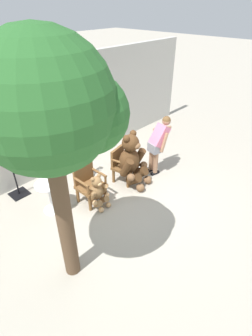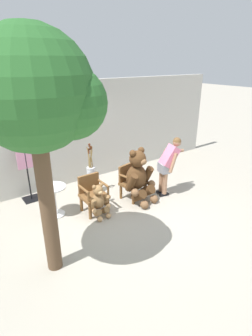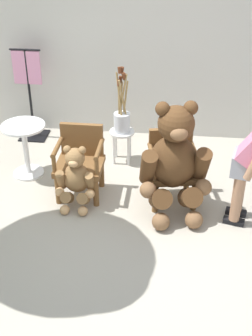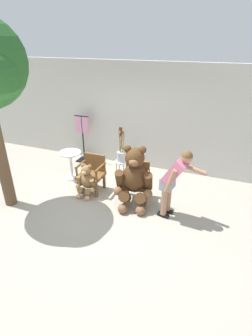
{
  "view_description": "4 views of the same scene",
  "coord_description": "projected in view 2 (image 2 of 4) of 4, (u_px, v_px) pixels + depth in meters",
  "views": [
    {
      "loc": [
        -3.43,
        -3.13,
        3.9
      ],
      "look_at": [
        0.18,
        0.22,
        0.7
      ],
      "focal_mm": 28.0,
      "sensor_mm": 36.0,
      "label": 1
    },
    {
      "loc": [
        -3.05,
        -4.11,
        3.29
      ],
      "look_at": [
        0.25,
        0.47,
        0.94
      ],
      "focal_mm": 28.0,
      "sensor_mm": 36.0,
      "label": 2
    },
    {
      "loc": [
        0.54,
        -4.13,
        3.34
      ],
      "look_at": [
        0.07,
        0.05,
        0.75
      ],
      "focal_mm": 50.0,
      "sensor_mm": 36.0,
      "label": 3
    },
    {
      "loc": [
        2.16,
        -4.16,
        3.31
      ],
      "look_at": [
        0.33,
        0.55,
        0.78
      ],
      "focal_mm": 28.0,
      "sensor_mm": 36.0,
      "label": 4
    }
  ],
  "objects": [
    {
      "name": "ground_plane",
      "position": [
        129.0,
        215.0,
        5.99
      ],
      "size": [
        60.0,
        60.0,
        0.0
      ],
      "primitive_type": "plane",
      "color": "#A8A091"
    },
    {
      "name": "back_wall",
      "position": [
        78.0,
        133.0,
        7.25
      ],
      "size": [
        10.0,
        0.16,
        2.8
      ],
      "primitive_type": "cube",
      "color": "beige",
      "rests_on": "ground"
    },
    {
      "name": "wooden_chair_left",
      "position": [
        93.0,
        193.0,
        5.99
      ],
      "size": [
        0.56,
        0.52,
        0.86
      ],
      "color": "brown",
      "rests_on": "ground"
    },
    {
      "name": "wooden_chair_right",
      "position": [
        131.0,
        181.0,
        6.59
      ],
      "size": [
        0.65,
        0.62,
        0.86
      ],
      "color": "brown",
      "rests_on": "ground"
    },
    {
      "name": "teddy_bear_large",
      "position": [
        139.0,
        176.0,
        6.33
      ],
      "size": [
        0.84,
        0.84,
        1.36
      ],
      "color": "#4C3019",
      "rests_on": "ground"
    },
    {
      "name": "teddy_bear_small",
      "position": [
        99.0,
        201.0,
        5.8
      ],
      "size": [
        0.47,
        0.44,
        0.78
      ],
      "color": "olive",
      "rests_on": "ground"
    },
    {
      "name": "person_visitor",
      "position": [
        169.0,
        161.0,
        6.6
      ],
      "size": [
        0.86,
        0.48,
        1.51
      ],
      "color": "black",
      "rests_on": "ground"
    },
    {
      "name": "white_stool",
      "position": [
        91.0,
        180.0,
        6.86
      ],
      "size": [
        0.34,
        0.34,
        0.46
      ],
      "color": "white",
      "rests_on": "ground"
    },
    {
      "name": "brush_bucket",
      "position": [
        91.0,
        169.0,
        6.74
      ],
      "size": [
        0.22,
        0.22,
        0.91
      ],
      "color": "silver",
      "rests_on": "white_stool"
    },
    {
      "name": "round_side_table",
      "position": [
        54.0,
        198.0,
        5.81
      ],
      "size": [
        0.56,
        0.56,
        0.72
      ],
      "color": "white",
      "rests_on": "ground"
    },
    {
      "name": "patio_tree",
      "position": [
        40.0,
        96.0,
        3.42
      ],
      "size": [
        1.73,
        1.65,
        3.73
      ],
      "color": "brown",
      "rests_on": "ground"
    },
    {
      "name": "clothing_display_stand",
      "position": [
        28.0,
        173.0,
        6.38
      ],
      "size": [
        0.44,
        0.4,
        1.36
      ],
      "color": "black",
      "rests_on": "ground"
    }
  ]
}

